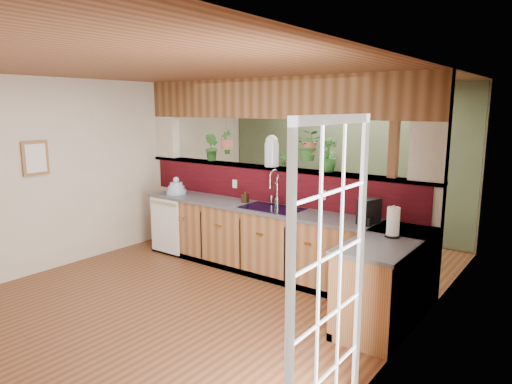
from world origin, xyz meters
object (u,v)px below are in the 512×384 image
Objects in this scene: paper_towel at (393,223)px; shelving_console at (308,202)px; soap_dispenser at (245,196)px; faucet at (275,186)px; coffee_maker at (368,212)px; glass_jar at (272,151)px; dish_stack at (176,189)px.

paper_towel is 0.24× the size of shelving_console.
soap_dispenser is 2.30m from paper_towel.
soap_dispenser is (-0.44, -0.09, -0.18)m from faucet.
coffee_maker is 0.66× the size of glass_jar.
dish_stack is 0.91× the size of paper_towel.
dish_stack is 1.04× the size of coffee_maker.
glass_jar reaches higher than faucet.
dish_stack is 1.65m from glass_jar.
faucet reaches higher than soap_dispenser.
dish_stack is 0.22× the size of shelving_console.
soap_dispenser is at bearing -168.87° from faucet.
dish_stack is 1.24m from soap_dispenser.
soap_dispenser is at bearing -63.02° from shelving_console.
soap_dispenser is at bearing -164.81° from coffee_maker.
paper_towel reaches higher than shelving_console.
dish_stack is at bearing -173.09° from faucet.
dish_stack is 0.69× the size of glass_jar.
glass_jar is (1.46, 0.43, 0.63)m from dish_stack.
dish_stack is at bearing -161.41° from coffee_maker.
shelving_console is (-0.70, 2.12, -0.67)m from faucet.
dish_stack is 2.57m from shelving_console.
soap_dispenser is 0.42× the size of glass_jar.
glass_jar is (-2.02, 0.76, 0.56)m from paper_towel.
coffee_maker is at bearing -27.35° from shelving_console.
glass_jar is at bearing -55.30° from shelving_console.
paper_towel is at bearing -26.30° from shelving_console.
faucet is 1.50× the size of paper_towel.
paper_towel is 3.70m from shelving_console.
faucet is at bearing 163.48° from paper_towel.
dish_stack is 1.66× the size of soap_dispenser.
shelving_console is at bearing 150.54° from coffee_maker.
dish_stack is 3.50m from paper_towel.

